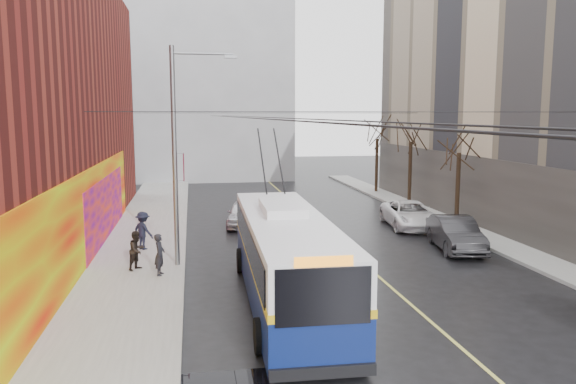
% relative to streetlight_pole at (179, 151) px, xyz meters
% --- Properties ---
extents(ground, '(140.00, 140.00, 0.00)m').
position_rel_streetlight_pole_xyz_m(ground, '(6.14, -10.00, -4.85)').
color(ground, black).
rests_on(ground, ground).
extents(sidewalk_left, '(4.00, 60.00, 0.15)m').
position_rel_streetlight_pole_xyz_m(sidewalk_left, '(-1.86, 2.00, -4.77)').
color(sidewalk_left, gray).
rests_on(sidewalk_left, ground).
extents(sidewalk_right, '(2.00, 60.00, 0.15)m').
position_rel_streetlight_pole_xyz_m(sidewalk_right, '(15.14, 2.00, -4.77)').
color(sidewalk_right, gray).
rests_on(sidewalk_right, ground).
extents(lane_line, '(0.12, 50.00, 0.01)m').
position_rel_streetlight_pole_xyz_m(lane_line, '(7.64, 4.00, -4.84)').
color(lane_line, '#BFB74C').
rests_on(lane_line, ground).
extents(building_far, '(20.50, 12.10, 18.00)m').
position_rel_streetlight_pole_xyz_m(building_far, '(0.14, 34.99, 4.17)').
color(building_far, gray).
rests_on(building_far, ground).
extents(streetlight_pole, '(2.65, 0.60, 9.00)m').
position_rel_streetlight_pole_xyz_m(streetlight_pole, '(0.00, 0.00, 0.00)').
color(streetlight_pole, slate).
rests_on(streetlight_pole, ground).
extents(catenary_wires, '(18.00, 60.00, 0.22)m').
position_rel_streetlight_pole_xyz_m(catenary_wires, '(3.60, 4.77, 1.40)').
color(catenary_wires, black).
extents(tree_near, '(3.20, 3.20, 6.40)m').
position_rel_streetlight_pole_xyz_m(tree_near, '(15.14, 6.00, 0.13)').
color(tree_near, black).
rests_on(tree_near, ground).
extents(tree_mid, '(3.20, 3.20, 6.68)m').
position_rel_streetlight_pole_xyz_m(tree_mid, '(15.14, 13.00, 0.41)').
color(tree_mid, black).
rests_on(tree_mid, ground).
extents(tree_far, '(3.20, 3.20, 6.57)m').
position_rel_streetlight_pole_xyz_m(tree_far, '(15.14, 20.00, 0.30)').
color(tree_far, black).
rests_on(tree_far, ground).
extents(pigeons_flying, '(5.99, 1.69, 0.49)m').
position_rel_streetlight_pole_xyz_m(pigeons_flying, '(3.86, -0.28, 2.56)').
color(pigeons_flying, slate).
extents(trolleybus, '(3.04, 12.16, 5.73)m').
position_rel_streetlight_pole_xyz_m(trolleybus, '(3.56, -5.00, -3.26)').
color(trolleybus, '#0A1852').
rests_on(trolleybus, ground).
extents(parked_car_b, '(2.42, 4.98, 1.57)m').
position_rel_streetlight_pole_xyz_m(parked_car_b, '(12.57, 0.94, -4.06)').
color(parked_car_b, '#28272A').
rests_on(parked_car_b, ground).
extents(parked_car_c, '(2.96, 5.48, 1.46)m').
position_rel_streetlight_pole_xyz_m(parked_car_c, '(12.55, 6.46, -4.12)').
color(parked_car_c, white).
rests_on(parked_car_c, ground).
extents(following_car, '(2.37, 4.47, 1.45)m').
position_rel_streetlight_pole_xyz_m(following_car, '(3.34, 8.42, -4.12)').
color(following_car, silver).
rests_on(following_car, ground).
extents(pedestrian_a, '(0.46, 0.63, 1.62)m').
position_rel_streetlight_pole_xyz_m(pedestrian_a, '(-0.79, -1.41, -3.89)').
color(pedestrian_a, black).
rests_on(pedestrian_a, sidewalk_left).
extents(pedestrian_b, '(0.94, 0.97, 1.57)m').
position_rel_streetlight_pole_xyz_m(pedestrian_b, '(-1.73, -0.46, -3.91)').
color(pedestrian_b, black).
rests_on(pedestrian_b, sidewalk_left).
extents(pedestrian_c, '(1.27, 1.24, 1.75)m').
position_rel_streetlight_pole_xyz_m(pedestrian_c, '(-1.77, 3.01, -3.82)').
color(pedestrian_c, black).
rests_on(pedestrian_c, sidewalk_left).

